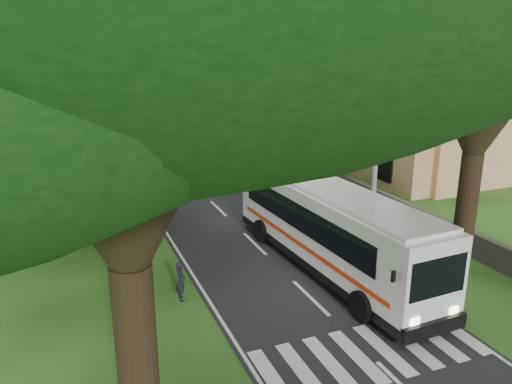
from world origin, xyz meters
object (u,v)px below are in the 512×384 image
distant_car_a (121,140)px  distant_car_b (101,114)px  pole_mid (236,112)px  distant_car_c (133,108)px  coach_bus (329,225)px  pole_far (180,92)px  church (392,103)px  pedestrian (181,281)px  pole_near (376,162)px

distant_car_a → distant_car_b: 20.13m
pole_mid → distant_car_c: size_ratio=1.71×
coach_bus → pole_far: bearing=81.9°
pole_far → distant_car_a: (-8.50, -10.53, -3.45)m
church → pole_far: bearing=116.8°
church → pedestrian: (-22.63, -17.75, -4.10)m
pole_far → pedestrian: 43.57m
coach_bus → distant_car_b: (-5.00, 51.37, -1.31)m
church → coach_bus: size_ratio=1.85×
pole_far → coach_bus: pole_far is taller
church → distant_car_a: bearing=146.3°
pole_mid → coach_bus: pole_mid is taller
distant_car_a → church: bearing=131.5°
pole_near → pole_far: (0.00, 40.00, 0.00)m
pole_near → coach_bus: bearing=-153.3°
pole_far → distant_car_b: size_ratio=1.90×
distant_car_a → pole_far: bearing=-143.7°
church → pole_near: size_ratio=3.00×
pole_far → pedestrian: bearing=-103.7°
church → distant_car_a: (-20.86, 13.92, -4.18)m
pole_far → distant_car_b: pole_far is taller
pole_far → distant_car_c: bearing=102.8°
pole_near → church: bearing=51.5°
distant_car_c → coach_bus: bearing=93.6°
church → coach_bus: church is taller
coach_bus → pedestrian: size_ratio=8.05×
distant_car_c → pedestrian: 58.10m
pole_far → distant_car_c: pole_far is taller
distant_car_b → distant_car_c: (4.97, 5.90, -0.02)m
distant_car_a → pole_mid: bearing=117.2°
church → distant_car_c: bearing=111.7°
church → distant_car_b: bearing=121.5°
church → distant_car_c: 43.20m
pole_far → distant_car_c: 16.27m
pole_mid → pole_far: 20.00m
pole_near → distant_car_a: 30.86m
distant_car_a → distant_car_b: bearing=-104.8°
distant_car_a → distant_car_c: 26.50m
distant_car_a → distant_car_c: size_ratio=0.88×
church → distant_car_b: 40.16m
pole_near → pole_mid: (0.00, 20.00, 0.00)m
distant_car_b → coach_bus: bearing=-101.5°
distant_car_c → distant_car_b: bearing=53.5°
pole_mid → distant_car_b: (-8.50, 29.60, -3.45)m
distant_car_a → distant_car_c: bearing=-115.6°
coach_bus → pedestrian: coach_bus is taller
pole_far → pedestrian: (-10.27, -42.20, -3.37)m
pole_far → pole_near: bearing=-90.0°
coach_bus → distant_car_b: size_ratio=3.07×
pole_far → distant_car_b: bearing=131.5°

